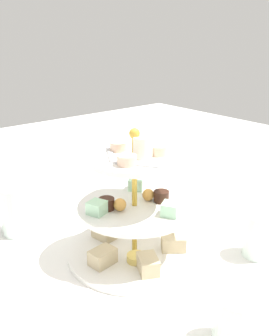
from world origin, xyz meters
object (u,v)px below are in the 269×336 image
water_glass_mid_back (259,235)px  tiered_serving_stand (135,218)px  water_glass_short_left (236,320)px  butter_knife_left (152,190)px  water_glass_tall_right (16,210)px

water_glass_mid_back → tiered_serving_stand: bearing=-130.9°
water_glass_short_left → butter_knife_left: bearing=149.9°
tiered_serving_stand → butter_knife_left: size_ratio=1.59×
tiered_serving_stand → water_glass_tall_right: (-0.23, -0.14, -0.03)m
water_glass_tall_right → water_glass_short_left: (0.50, 0.10, -0.01)m
tiered_serving_stand → water_glass_tall_right: tiered_serving_stand is taller
water_glass_short_left → water_glass_mid_back: size_ratio=0.92×
butter_knife_left → water_glass_mid_back: (0.38, -0.06, 0.04)m
butter_knife_left → water_glass_mid_back: 0.38m
water_glass_short_left → butter_knife_left: 0.56m
tiered_serving_stand → water_glass_short_left: (0.27, -0.04, -0.04)m
tiered_serving_stand → water_glass_mid_back: 0.25m
water_glass_short_left → water_glass_mid_back: (-0.11, 0.23, 0.00)m
water_glass_tall_right → water_glass_mid_back: size_ratio=1.24×
tiered_serving_stand → water_glass_mid_back: tiered_serving_stand is taller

